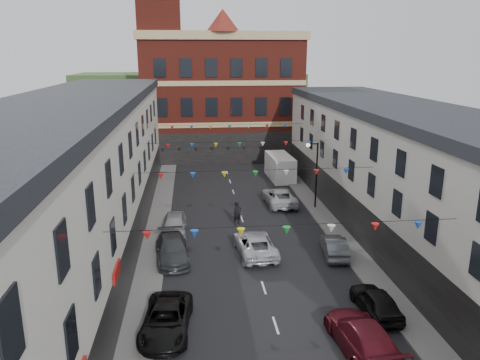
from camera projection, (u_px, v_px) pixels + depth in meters
name	position (u px, v px, depth m)	size (l,w,h in m)	color
ground	(264.00, 288.00, 27.69)	(160.00, 160.00, 0.00)	black
pavement_left	(149.00, 277.00, 28.89)	(1.80, 64.00, 0.15)	#605E5B
pavement_right	(364.00, 266.00, 30.28)	(1.80, 64.00, 0.15)	#605E5B
terrace_left	(54.00, 203.00, 26.07)	(8.40, 56.00, 10.70)	silver
terrace_right	(453.00, 198.00, 28.56)	(8.40, 56.00, 9.70)	beige
civic_building	(221.00, 95.00, 61.99)	(20.60, 13.30, 18.50)	maroon
clock_tower	(160.00, 41.00, 56.63)	(5.60, 5.60, 30.00)	maroon
distant_hill	(191.00, 101.00, 85.50)	(40.00, 14.00, 10.00)	#344E24
street_lamp	(314.00, 166.00, 40.77)	(1.10, 0.36, 6.00)	black
car_left_c	(166.00, 320.00, 23.10)	(2.31, 5.00, 1.39)	black
car_left_d	(172.00, 249.00, 31.26)	(2.09, 5.15, 1.49)	#383B3E
car_left_e	(174.00, 225.00, 35.71)	(1.83, 4.54, 1.55)	#9A9CA2
car_right_c	(363.00, 336.00, 21.56)	(2.23, 5.48, 1.59)	#56111B
car_right_d	(376.00, 301.00, 24.81)	(1.66, 4.12, 1.40)	black
car_right_e	(334.00, 246.00, 31.95)	(1.43, 4.10, 1.35)	#56595F
car_right_f	(279.00, 197.00, 42.78)	(2.52, 5.47, 1.52)	silver
moving_car	(255.00, 244.00, 32.16)	(2.45, 5.32, 1.48)	silver
white_van	(280.00, 167.00, 51.60)	(2.28, 5.94, 2.63)	white
pedestrian	(237.00, 213.00, 37.68)	(0.71, 0.47, 1.95)	black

